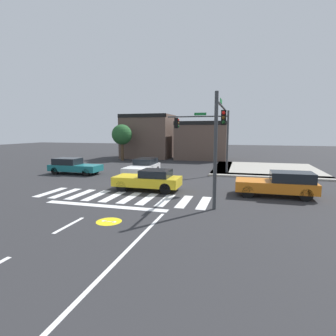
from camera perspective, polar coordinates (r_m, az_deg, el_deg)
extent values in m
plane|color=#2B2B2D|center=(20.44, -4.35, -3.17)|extent=(120.00, 120.00, 0.00)
cube|color=silver|center=(18.93, -23.25, -4.64)|extent=(0.52, 2.76, 0.01)
cube|color=silver|center=(18.28, -20.58, -4.93)|extent=(0.52, 2.76, 0.01)
cube|color=silver|center=(17.68, -17.73, -5.23)|extent=(0.52, 2.76, 0.01)
cube|color=silver|center=(17.12, -14.68, -5.53)|extent=(0.52, 2.76, 0.01)
cube|color=silver|center=(16.61, -11.43, -5.84)|extent=(0.52, 2.76, 0.01)
cube|color=silver|center=(16.16, -7.98, -6.14)|extent=(0.52, 2.76, 0.01)
cube|color=silver|center=(15.77, -4.34, -6.43)|extent=(0.52, 2.76, 0.01)
cube|color=silver|center=(15.44, -0.53, -6.71)|extent=(0.52, 2.76, 0.01)
cube|color=silver|center=(15.19, 3.43, -6.98)|extent=(0.52, 2.76, 0.01)
cube|color=silver|center=(15.01, 7.51, -7.21)|extent=(0.52, 2.76, 0.01)
cube|color=white|center=(14.65, -13.08, -7.72)|extent=(6.80, 0.50, 0.01)
cube|color=white|center=(12.22, -19.92, -11.11)|extent=(0.16, 2.00, 0.01)
cylinder|color=yellow|center=(12.20, -12.22, -10.85)|extent=(1.10, 1.10, 0.01)
cylinder|color=white|center=(12.31, -13.26, -10.69)|extent=(0.18, 0.18, 0.00)
cylinder|color=white|center=(12.09, -11.16, -10.98)|extent=(0.18, 0.18, 0.00)
cube|color=white|center=(12.20, -12.22, -10.84)|extent=(0.50, 0.04, 0.00)
cube|color=#9E998E|center=(24.46, 20.37, -1.65)|extent=(10.00, 1.60, 0.15)
cube|color=#9E998E|center=(29.19, 11.35, 0.14)|extent=(1.60, 10.00, 0.15)
cube|color=#9E998E|center=(29.20, 19.60, -0.16)|extent=(10.00, 10.00, 0.15)
cube|color=brown|center=(40.17, -4.08, 6.61)|extent=(6.80, 5.96, 6.17)
cube|color=black|center=(37.61, -5.56, 10.84)|extent=(6.80, 0.50, 0.50)
cube|color=brown|center=(37.81, 7.11, 5.72)|extent=(6.79, 5.02, 5.13)
cube|color=black|center=(35.52, 6.62, 9.33)|extent=(6.79, 0.50, 0.50)
cylinder|color=#383A3D|center=(24.96, 12.29, 5.19)|extent=(0.18, 0.18, 5.65)
cylinder|color=#383A3D|center=(25.27, 6.11, 10.64)|extent=(5.50, 0.12, 0.12)
cube|color=black|center=(25.64, 1.76, 9.35)|extent=(0.32, 0.32, 0.95)
sphere|color=red|center=(25.61, 2.14, 10.01)|extent=(0.22, 0.22, 0.22)
sphere|color=#4C330C|center=(25.60, 2.14, 9.35)|extent=(0.22, 0.22, 0.22)
sphere|color=#0C3814|center=(25.59, 2.13, 8.69)|extent=(0.22, 0.22, 0.22)
cube|color=#197233|center=(25.24, 6.74, 11.13)|extent=(1.10, 0.03, 0.24)
cylinder|color=#383A3D|center=(13.41, 9.86, 3.36)|extent=(0.18, 0.18, 5.72)
cylinder|color=#383A3D|center=(16.23, 11.07, 12.66)|extent=(0.12, 5.61, 0.12)
cube|color=black|center=(18.24, 11.54, 10.27)|extent=(0.32, 0.32, 0.95)
sphere|color=red|center=(18.09, 11.53, 11.23)|extent=(0.22, 0.22, 0.22)
sphere|color=#4C330C|center=(18.07, 11.50, 10.30)|extent=(0.22, 0.22, 0.22)
sphere|color=#0C3814|center=(18.06, 11.48, 9.36)|extent=(0.22, 0.22, 0.22)
cube|color=#197233|center=(15.97, 11.01, 13.53)|extent=(0.03, 1.10, 0.24)
cube|color=#196B70|center=(26.00, -18.73, 0.07)|extent=(4.61, 1.84, 0.55)
cube|color=black|center=(26.40, -20.24, 1.34)|extent=(2.23, 1.62, 0.57)
cylinder|color=black|center=(25.87, -14.82, -0.36)|extent=(0.66, 0.22, 0.66)
cylinder|color=black|center=(24.51, -16.73, -0.87)|extent=(0.66, 0.22, 0.66)
cylinder|color=black|center=(27.58, -20.47, -0.10)|extent=(0.66, 0.22, 0.66)
cylinder|color=black|center=(26.30, -22.52, -0.57)|extent=(0.66, 0.22, 0.66)
cube|color=gold|center=(17.90, -4.36, -2.73)|extent=(4.30, 1.83, 0.60)
cube|color=black|center=(17.62, -2.57, -1.13)|extent=(1.86, 1.61, 0.47)
cylinder|color=black|center=(17.77, -9.68, -3.76)|extent=(0.70, 0.22, 0.70)
cylinder|color=black|center=(19.22, -7.64, -2.86)|extent=(0.70, 0.22, 0.70)
cylinder|color=black|center=(16.76, -0.57, -4.35)|extent=(0.70, 0.22, 0.70)
cylinder|color=black|center=(18.28, 0.83, -3.33)|extent=(0.70, 0.22, 0.70)
cube|color=white|center=(23.51, -5.42, -0.19)|extent=(1.81, 4.76, 0.63)
cube|color=black|center=(24.32, -4.64, 1.43)|extent=(1.59, 2.26, 0.51)
cylinder|color=black|center=(21.78, -4.97, -1.56)|extent=(0.22, 0.70, 0.70)
cylinder|color=black|center=(22.38, -8.79, -1.38)|extent=(0.22, 0.70, 0.70)
cylinder|color=black|center=(24.80, -2.36, -0.40)|extent=(0.22, 0.70, 0.70)
cylinder|color=black|center=(25.33, -5.79, -0.27)|extent=(0.22, 0.70, 0.70)
cube|color=orange|center=(17.41, 21.43, -3.51)|extent=(4.52, 1.88, 0.60)
cube|color=black|center=(17.43, 24.45, -1.70)|extent=(2.34, 1.65, 0.57)
cylinder|color=black|center=(16.56, 16.36, -4.79)|extent=(0.71, 0.22, 0.71)
cylinder|color=black|center=(18.18, 16.30, -3.68)|extent=(0.71, 0.22, 0.71)
cylinder|color=black|center=(16.90, 26.86, -5.07)|extent=(0.71, 0.22, 0.71)
cylinder|color=black|center=(18.49, 25.87, -3.96)|extent=(0.71, 0.22, 0.71)
cylinder|color=#4C3823|center=(36.36, -9.52, 3.75)|extent=(0.36, 0.36, 2.80)
sphere|color=#235628|center=(36.28, -9.60, 6.90)|extent=(2.63, 2.63, 2.63)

